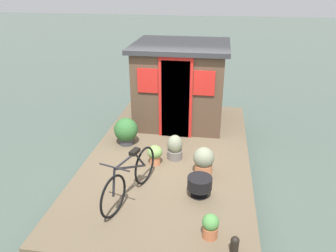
% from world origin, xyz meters
% --- Properties ---
extents(ground_plane, '(60.00, 60.00, 0.00)m').
position_xyz_m(ground_plane, '(0.00, 0.00, 0.00)').
color(ground_plane, '#47564C').
extents(houseboat_deck, '(5.66, 3.13, 0.41)m').
position_xyz_m(houseboat_deck, '(0.00, 0.00, 0.20)').
color(houseboat_deck, brown).
rests_on(houseboat_deck, ground_plane).
extents(houseboat_cabin, '(1.99, 2.17, 1.88)m').
position_xyz_m(houseboat_cabin, '(1.72, 0.00, 1.36)').
color(houseboat_cabin, '#4C3828').
rests_on(houseboat_cabin, houseboat_deck).
extents(bicycle, '(1.56, 0.59, 0.79)m').
position_xyz_m(bicycle, '(-1.51, 0.40, 0.77)').
color(bicycle, black).
rests_on(bicycle, houseboat_deck).
extents(potted_plant_lavender, '(0.28, 0.28, 0.38)m').
position_xyz_m(potted_plant_lavender, '(-0.43, 0.21, 0.62)').
color(potted_plant_lavender, '#C6754C').
rests_on(potted_plant_lavender, houseboat_deck).
extents(potted_plant_thyme, '(0.30, 0.30, 0.49)m').
position_xyz_m(potted_plant_thyme, '(-0.16, -0.13, 0.64)').
color(potted_plant_thyme, slate).
rests_on(potted_plant_thyme, houseboat_deck).
extents(potted_plant_succulent, '(0.23, 0.23, 0.36)m').
position_xyz_m(potted_plant_succulent, '(-2.22, -0.89, 0.59)').
color(potted_plant_succulent, '#B2603D').
rests_on(potted_plant_succulent, houseboat_deck).
extents(potted_plant_geranium, '(0.50, 0.50, 0.58)m').
position_xyz_m(potted_plant_geranium, '(0.30, 0.97, 0.71)').
color(potted_plant_geranium, '#38383D').
rests_on(potted_plant_geranium, houseboat_deck).
extents(potted_plant_ivy, '(0.37, 0.37, 0.52)m').
position_xyz_m(potted_plant_ivy, '(-0.64, -0.71, 0.67)').
color(potted_plant_ivy, '#C6754C').
rests_on(potted_plant_ivy, houseboat_deck).
extents(charcoal_grill, '(0.40, 0.40, 0.34)m').
position_xyz_m(charcoal_grill, '(-1.30, -0.69, 0.64)').
color(charcoal_grill, black).
rests_on(charcoal_grill, houseboat_deck).
extents(mooring_bollard, '(0.12, 0.12, 0.24)m').
position_xyz_m(mooring_bollard, '(-2.45, -1.21, 0.54)').
color(mooring_bollard, black).
rests_on(mooring_bollard, houseboat_deck).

